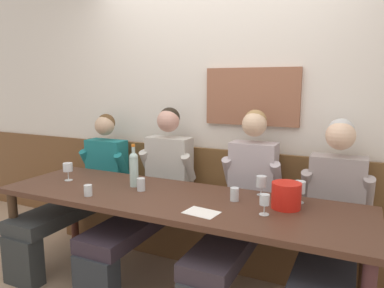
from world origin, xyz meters
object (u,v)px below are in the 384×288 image
(person_center_right_seat, at_px, (150,192))
(ice_bucket, at_px, (286,195))
(wine_glass_center_rear, at_px, (299,188))
(dining_table, at_px, (173,206))
(wall_bench, at_px, (209,225))
(wine_bottle_clear_water, at_px, (134,168))
(wine_glass_mid_left, at_px, (261,182))
(person_left_seat, at_px, (82,188))
(water_tumbler_right, at_px, (88,190))
(person_right_seat, at_px, (241,204))
(water_tumbler_center, at_px, (141,184))
(water_tumbler_left, at_px, (235,194))
(wine_glass_by_bottle, at_px, (68,168))
(person_center_left_seat, at_px, (332,221))
(wine_glass_left_end, at_px, (264,201))

(person_center_right_seat, height_order, ice_bucket, person_center_right_seat)
(wine_glass_center_rear, bearing_deg, ice_bucket, -112.44)
(dining_table, relative_size, person_center_right_seat, 2.02)
(wall_bench, bearing_deg, wine_bottle_clear_water, -125.43)
(wine_glass_mid_left, bearing_deg, person_left_seat, -179.02)
(water_tumbler_right, bearing_deg, person_right_seat, 30.40)
(person_right_seat, relative_size, water_tumbler_center, 13.90)
(person_right_seat, height_order, wine_glass_mid_left, person_right_seat)
(water_tumbler_left, bearing_deg, wine_glass_mid_left, 57.26)
(wine_glass_center_rear, height_order, water_tumbler_left, wine_glass_center_rear)
(person_center_right_seat, height_order, water_tumbler_left, person_center_right_seat)
(wine_glass_mid_left, bearing_deg, person_center_right_seat, 179.95)
(person_center_right_seat, bearing_deg, wine_glass_by_bottle, -153.61)
(wine_glass_center_rear, bearing_deg, person_center_left_seat, 14.23)
(person_center_right_seat, bearing_deg, dining_table, -38.31)
(wine_bottle_clear_water, bearing_deg, wall_bench, 54.57)
(dining_table, relative_size, person_right_seat, 2.01)
(person_center_right_seat, distance_m, person_right_seat, 0.78)
(person_left_seat, xyz_separation_m, wine_glass_by_bottle, (0.11, -0.27, 0.26))
(wine_glass_center_rear, bearing_deg, wine_bottle_clear_water, -172.91)
(dining_table, xyz_separation_m, wine_glass_center_rear, (0.83, 0.25, 0.17))
(person_right_seat, relative_size, water_tumbler_right, 16.52)
(wine_glass_left_end, distance_m, wine_glass_center_rear, 0.36)
(person_center_right_seat, relative_size, wine_glass_center_rear, 8.83)
(wine_bottle_clear_water, distance_m, wine_glass_by_bottle, 0.60)
(wall_bench, xyz_separation_m, wine_glass_mid_left, (0.55, -0.35, 0.55))
(wall_bench, relative_size, wine_glass_left_end, 22.99)
(ice_bucket, distance_m, wine_glass_by_bottle, 1.76)
(wine_glass_mid_left, height_order, water_tumbler_left, wine_glass_mid_left)
(wall_bench, distance_m, water_tumbler_left, 0.86)
(wall_bench, xyz_separation_m, water_tumbler_center, (-0.29, -0.63, 0.50))
(ice_bucket, bearing_deg, water_tumbler_right, -165.19)
(water_tumbler_center, bearing_deg, dining_table, -4.89)
(ice_bucket, distance_m, water_tumbler_center, 1.06)
(dining_table, bearing_deg, wine_glass_by_bottle, 179.58)
(dining_table, distance_m, person_center_right_seat, 0.49)
(wine_glass_mid_left, bearing_deg, wine_glass_by_bottle, -169.06)
(wall_bench, height_order, wine_glass_left_end, wall_bench)
(person_center_left_seat, bearing_deg, water_tumbler_center, -168.09)
(person_center_left_seat, distance_m, wine_glass_left_end, 0.56)
(person_left_seat, bearing_deg, person_center_left_seat, 0.73)
(wine_glass_mid_left, distance_m, water_tumbler_center, 0.88)
(wine_glass_by_bottle, bearing_deg, wine_glass_mid_left, 10.94)
(person_center_left_seat, bearing_deg, wine_bottle_clear_water, -171.83)
(person_left_seat, distance_m, person_center_left_seat, 2.14)
(ice_bucket, bearing_deg, wine_glass_center_rear, 67.56)
(water_tumbler_center, bearing_deg, ice_bucket, 4.45)
(person_left_seat, height_order, wine_glass_mid_left, person_left_seat)
(wine_glass_left_end, height_order, water_tumbler_center, wine_glass_left_end)
(person_right_seat, distance_m, wine_bottle_clear_water, 0.86)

